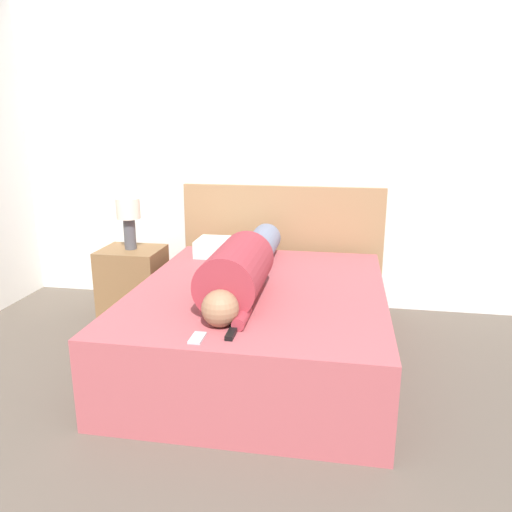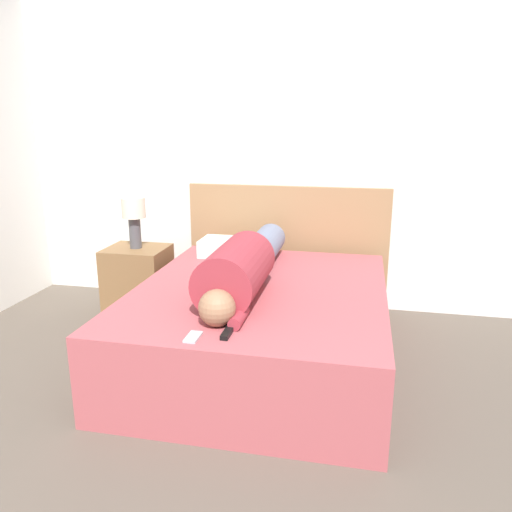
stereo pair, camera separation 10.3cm
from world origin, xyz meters
TOP-DOWN VIEW (x-y plane):
  - wall_back at (0.00, 3.48)m, footprint 6.31×0.06m
  - bed at (-0.20, 2.28)m, footprint 1.60×1.94m
  - headboard at (-0.20, 3.41)m, footprint 1.72×0.04m
  - nightstand at (-1.36, 2.89)m, footprint 0.49×0.42m
  - table_lamp at (-1.36, 2.89)m, footprint 0.19×0.19m
  - person_lying at (-0.30, 2.24)m, footprint 0.35×1.68m
  - pillow_near_headboard at (-0.54, 3.01)m, footprint 0.58×0.30m
  - tv_remote at (-0.22, 1.51)m, footprint 0.04×0.15m
  - cell_phone at (-0.38, 1.44)m, footprint 0.06×0.13m

SIDE VIEW (x-z plane):
  - bed at x=-0.20m, z-range 0.00..0.53m
  - nightstand at x=-1.36m, z-range 0.00..0.58m
  - headboard at x=-0.20m, z-range 0.00..1.05m
  - cell_phone at x=-0.38m, z-range 0.53..0.54m
  - tv_remote at x=-0.22m, z-range 0.53..0.55m
  - pillow_near_headboard at x=-0.54m, z-range 0.53..0.66m
  - person_lying at x=-0.30m, z-range 0.50..0.86m
  - table_lamp at x=-1.36m, z-range 0.65..1.06m
  - wall_back at x=0.00m, z-range 0.00..2.60m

